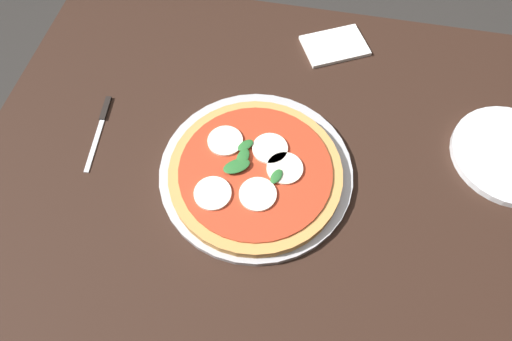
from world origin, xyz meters
The scene contains 7 objects.
ground_plane centered at (0.00, 0.00, 0.00)m, with size 6.00×6.00×0.00m, color #2D2B28.
dining_table centered at (0.00, 0.00, 0.60)m, with size 1.16×0.80×0.71m.
serving_tray centered at (-0.07, -0.05, 0.72)m, with size 0.34×0.34×0.01m, color #B2B2B7.
pizza centered at (-0.07, -0.06, 0.74)m, with size 0.30×0.30×0.03m.
plate_white centered at (0.38, 0.08, 0.72)m, with size 0.21×0.21×0.01m, color white.
napkin centered at (0.04, 0.29, 0.72)m, with size 0.13×0.09×0.01m, color white.
knife centered at (-0.38, 0.00, 0.71)m, with size 0.03×0.17×0.01m.
Camera 1 is at (0.01, -0.43, 1.41)m, focal length 31.37 mm.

